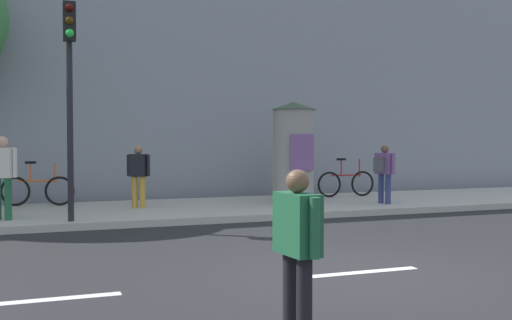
% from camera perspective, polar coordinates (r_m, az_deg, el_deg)
% --- Properties ---
extents(ground_plane, '(80.00, 80.00, 0.00)m').
position_cam_1_polar(ground_plane, '(8.13, 9.76, -10.67)').
color(ground_plane, '#232326').
extents(sidewalk_curb, '(36.00, 4.00, 0.15)m').
position_cam_1_polar(sidewalk_curb, '(14.54, -4.06, -4.71)').
color(sidewalk_curb, '#B2ADA3').
rests_on(sidewalk_curb, ground_plane).
extents(lane_markings, '(25.80, 0.16, 0.01)m').
position_cam_1_polar(lane_markings, '(8.13, 9.76, -10.64)').
color(lane_markings, silver).
rests_on(lane_markings, ground_plane).
extents(building_backdrop, '(36.00, 5.00, 9.02)m').
position_cam_1_polar(building_backdrop, '(19.49, -8.17, 10.08)').
color(building_backdrop, gray).
rests_on(building_backdrop, ground_plane).
extents(traffic_light, '(0.24, 0.45, 4.28)m').
position_cam_1_polar(traffic_light, '(12.21, -17.52, 7.82)').
color(traffic_light, black).
rests_on(traffic_light, sidewalk_curb).
extents(poster_column, '(1.14, 1.14, 2.57)m').
position_cam_1_polar(poster_column, '(14.95, 3.63, 0.78)').
color(poster_column, gray).
rests_on(poster_column, sidewalk_curb).
extents(pedestrian_with_bag, '(0.29, 0.66, 1.52)m').
position_cam_1_polar(pedestrian_with_bag, '(5.28, 4.01, -7.74)').
color(pedestrian_with_bag, black).
rests_on(pedestrian_with_bag, ground_plane).
extents(pedestrian_in_dark_shirt, '(0.51, 0.40, 1.48)m').
position_cam_1_polar(pedestrian_in_dark_shirt, '(14.23, -11.27, -1.16)').
color(pedestrian_in_dark_shirt, '#B78C33').
rests_on(pedestrian_in_dark_shirt, sidewalk_curb).
extents(pedestrian_near_pole, '(0.39, 0.61, 1.58)m').
position_cam_1_polar(pedestrian_near_pole, '(16.59, 2.82, -0.39)').
color(pedestrian_near_pole, '#B78C33').
rests_on(pedestrian_near_pole, sidewalk_curb).
extents(pedestrian_tallest, '(0.45, 0.66, 1.48)m').
position_cam_1_polar(pedestrian_tallest, '(15.22, 12.24, -0.82)').
color(pedestrian_tallest, navy).
rests_on(pedestrian_tallest, sidewalk_curb).
extents(pedestrian_with_backpack, '(0.57, 0.53, 1.69)m').
position_cam_1_polar(pedestrian_with_backpack, '(12.94, -23.21, -0.85)').
color(pedestrian_with_backpack, '#1E5938').
rests_on(pedestrian_with_backpack, sidewalk_curb).
extents(bicycle_leaning, '(1.77, 0.10, 1.09)m').
position_cam_1_polar(bicycle_leaning, '(16.88, 8.68, -2.20)').
color(bicycle_leaning, black).
rests_on(bicycle_leaning, sidewalk_curb).
extents(bicycle_upright, '(1.73, 0.49, 1.09)m').
position_cam_1_polar(bicycle_upright, '(15.37, -20.32, -2.73)').
color(bicycle_upright, black).
rests_on(bicycle_upright, sidewalk_curb).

